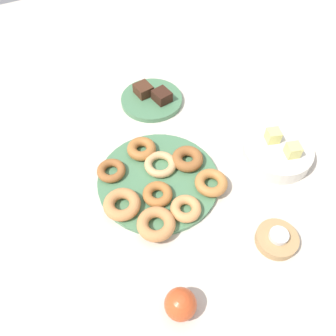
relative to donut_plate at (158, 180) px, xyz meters
The scene contains 20 objects.
ground_plane 0.01m from the donut_plate, ahead, with size 2.40×2.40×0.00m, color beige.
donut_plate is the anchor object (origin of this frame).
donut_0 0.06m from the donut_plate, 27.81° to the right, with size 0.08×0.08×0.03m, color #AD6B33.
donut_1 0.11m from the donut_plate, behind, with size 0.08×0.08×0.03m, color #AD6B33.
donut_2 0.13m from the donut_plate, 125.79° to the right, with size 0.08×0.08×0.02m, color #995B2D.
donut_3 0.10m from the donut_plate, 98.10° to the left, with size 0.09×0.09×0.03m, color #995B2D.
donut_4 0.13m from the donut_plate, 72.27° to the right, with size 0.10×0.10×0.03m, color #C6844C.
donut_5 0.14m from the donut_plate, 53.41° to the left, with size 0.09×0.09×0.03m, color #BC7A3D.
donut_6 0.13m from the donut_plate, ahead, with size 0.08×0.08×0.03m, color tan.
donut_7 0.04m from the donut_plate, 145.16° to the left, with size 0.09×0.09×0.02m, color tan.
donut_8 0.15m from the donut_plate, 28.28° to the right, with size 0.10×0.10×0.03m, color #C6844C.
cake_plate 0.33m from the donut_plate, 157.48° to the left, with size 0.20×0.20×0.02m, color #4C7F56.
brownie_near 0.35m from the donut_plate, 161.68° to the left, with size 0.05×0.05×0.03m, color #472819.
brownie_far 0.32m from the donut_plate, 151.46° to the left, with size 0.05×0.05×0.03m, color #381E14.
candle_holder 0.34m from the donut_plate, 30.76° to the left, with size 0.10×0.10×0.02m, color tan.
tealight 0.34m from the donut_plate, 30.76° to the left, with size 0.05×0.05×0.01m, color silver.
fruit_bowl 0.35m from the donut_plate, 76.72° to the left, with size 0.20×0.20×0.04m, color silver.
melon_chunk_left 0.35m from the donut_plate, 82.26° to the left, with size 0.04×0.04×0.04m, color #DBD67A.
melon_chunk_right 0.38m from the donut_plate, 72.13° to the left, with size 0.04×0.04×0.04m, color #DBD67A.
apple 0.34m from the donut_plate, 18.49° to the right, with size 0.07×0.07×0.07m, color #CC4C23.
Camera 1 is at (0.49, -0.23, 0.77)m, focal length 36.45 mm.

